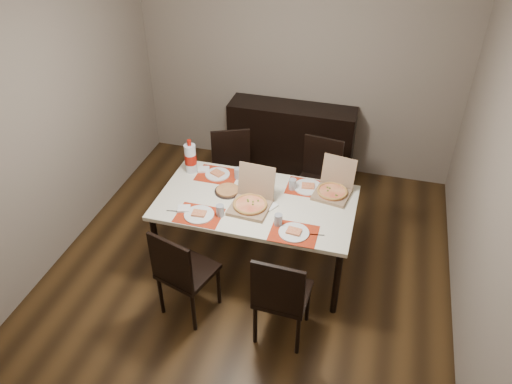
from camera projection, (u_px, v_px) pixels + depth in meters
The scene contains 18 objects.
ground at pixel (251, 266), 4.95m from camera, with size 3.80×4.00×0.02m, color #3F2913.
room_walls at pixel (264, 85), 4.27m from camera, with size 3.84×4.02×2.62m.
sideboard at pixel (291, 140), 6.08m from camera, with size 1.50×0.40×0.90m, color black.
dining_table at pixel (256, 207), 4.61m from camera, with size 1.80×1.00×0.75m.
chair_near_left at pixel (182, 271), 4.17m from camera, with size 0.52×0.52×0.93m.
chair_near_right at pixel (281, 295), 3.95m from camera, with size 0.43×0.43×0.93m.
chair_far_left at pixel (232, 170), 5.43m from camera, with size 0.55×0.55×0.93m.
chair_far_right at pixel (318, 177), 5.31m from camera, with size 0.47×0.47×0.93m.
setting_near_left at pixel (202, 213), 4.39m from camera, with size 0.52×0.30×0.11m.
setting_near_right at pixel (290, 229), 4.21m from camera, with size 0.45×0.30×0.11m.
setting_far_left at pixel (221, 174), 4.90m from camera, with size 0.47×0.30×0.11m.
setting_far_right at pixel (304, 186), 4.72m from camera, with size 0.47×0.30×0.11m.
napkin_loose at pixel (270, 206), 4.49m from camera, with size 0.12×0.11×0.02m, color white.
pizza_box_center at pixel (251, 202), 4.47m from camera, with size 0.37×0.40×0.35m.
pizza_box_right at pixel (333, 189), 4.63m from camera, with size 0.37×0.40×0.32m.
faina_plate at pixel (228, 191), 4.68m from camera, with size 0.25×0.25×0.03m.
dip_bowl at pixel (264, 189), 4.70m from camera, with size 0.11×0.11×0.03m, color white.
soda_bottle at pixel (191, 158), 4.89m from camera, with size 0.12×0.12×0.35m.
Camera 1 is at (1.01, -3.44, 3.49)m, focal length 35.00 mm.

